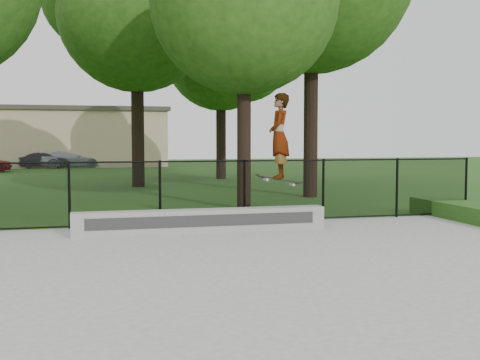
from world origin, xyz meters
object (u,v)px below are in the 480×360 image
(car_b, at_px, (45,160))
(skater_airborne, at_px, (279,137))
(grind_ledge, at_px, (202,221))
(car_c, at_px, (71,159))

(car_b, distance_m, skater_airborne, 31.56)
(car_b, relative_size, skater_airborne, 1.48)
(grind_ledge, relative_size, car_b, 1.82)
(car_c, bearing_deg, grind_ledge, -178.99)
(car_c, height_order, skater_airborne, skater_airborne)
(car_b, bearing_deg, grind_ledge, -167.32)
(grind_ledge, distance_m, car_c, 31.09)
(car_c, distance_m, skater_airborne, 31.47)
(car_b, height_order, car_c, car_c)
(car_b, distance_m, car_c, 1.71)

